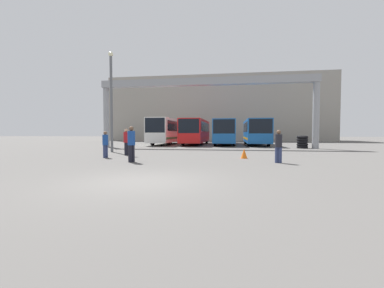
% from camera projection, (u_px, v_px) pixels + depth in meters
% --- Properties ---
extents(ground_plane, '(200.00, 200.00, 0.00)m').
position_uv_depth(ground_plane, '(142.00, 182.00, 7.80)').
color(ground_plane, '#514F4C').
extents(building_backdrop, '(41.30, 12.00, 12.05)m').
position_uv_depth(building_backdrop, '(218.00, 111.00, 51.89)').
color(building_backdrop, gray).
rests_on(building_backdrop, ground).
extents(overhead_gantry, '(21.53, 0.80, 6.92)m').
position_uv_depth(overhead_gantry, '(205.00, 91.00, 25.45)').
color(overhead_gantry, gray).
rests_on(overhead_gantry, ground).
extents(bus_slot_0, '(2.46, 11.25, 3.24)m').
position_uv_depth(bus_slot_0, '(168.00, 130.00, 33.50)').
color(bus_slot_0, silver).
rests_on(bus_slot_0, ground).
extents(bus_slot_1, '(2.51, 11.26, 3.10)m').
position_uv_depth(bus_slot_1, '(196.00, 131.00, 32.93)').
color(bus_slot_1, red).
rests_on(bus_slot_1, ground).
extents(bus_slot_2, '(2.50, 12.17, 3.01)m').
position_uv_depth(bus_slot_2, '(225.00, 131.00, 32.81)').
color(bus_slot_2, '#1959A5').
rests_on(bus_slot_2, ground).
extents(bus_slot_3, '(2.58, 10.58, 3.03)m').
position_uv_depth(bus_slot_3, '(256.00, 131.00, 31.44)').
color(bus_slot_3, '#1959A5').
rests_on(bus_slot_3, ground).
extents(pedestrian_mid_left, '(0.33, 0.33, 1.58)m').
position_uv_depth(pedestrian_mid_left, '(105.00, 144.00, 15.30)').
color(pedestrian_mid_left, navy).
rests_on(pedestrian_mid_left, ground).
extents(pedestrian_near_right, '(0.38, 0.38, 1.82)m').
position_uv_depth(pedestrian_near_right, '(131.00, 143.00, 12.97)').
color(pedestrian_near_right, black).
rests_on(pedestrian_near_right, ground).
extents(pedestrian_far_center, '(0.37, 0.37, 1.77)m').
position_uv_depth(pedestrian_far_center, '(126.00, 141.00, 16.96)').
color(pedestrian_far_center, black).
rests_on(pedestrian_far_center, ground).
extents(pedestrian_mid_right, '(0.34, 0.34, 1.63)m').
position_uv_depth(pedestrian_mid_right, '(279.00, 145.00, 12.66)').
color(pedestrian_mid_right, navy).
rests_on(pedestrian_mid_right, ground).
extents(traffic_cone, '(0.39, 0.39, 0.57)m').
position_uv_depth(traffic_cone, '(244.00, 154.00, 14.90)').
color(traffic_cone, orange).
rests_on(traffic_cone, ground).
extents(tire_stack, '(1.04, 1.04, 1.20)m').
position_uv_depth(tire_stack, '(302.00, 142.00, 24.74)').
color(tire_stack, black).
rests_on(tire_stack, ground).
extents(lamp_post, '(0.36, 0.36, 7.69)m').
position_uv_depth(lamp_post, '(111.00, 98.00, 19.75)').
color(lamp_post, '#595B60').
rests_on(lamp_post, ground).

